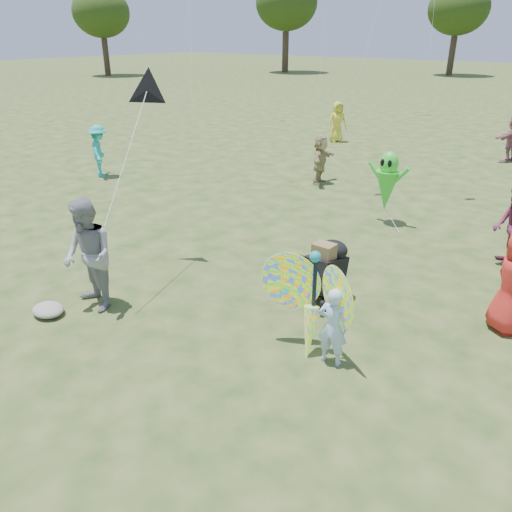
{
  "coord_description": "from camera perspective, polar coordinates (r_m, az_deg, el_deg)",
  "views": [
    {
      "loc": [
        4.1,
        -4.02,
        4.27
      ],
      "look_at": [
        -0.2,
        1.5,
        1.1
      ],
      "focal_mm": 35.0,
      "sensor_mm": 36.0,
      "label": 1
    }
  ],
  "objects": [
    {
      "name": "ground",
      "position": [
        7.16,
        -6.28,
        -12.43
      ],
      "size": [
        160.0,
        160.0,
        0.0
      ],
      "primitive_type": "plane",
      "color": "#51592B",
      "rests_on": "ground"
    },
    {
      "name": "child_girl",
      "position": [
        6.95,
        8.76,
        -7.98
      ],
      "size": [
        0.47,
        0.35,
        1.17
      ],
      "primitive_type": "imported",
      "rotation": [
        0.0,
        0.0,
        3.32
      ],
      "color": "#ACD0F3",
      "rests_on": "ground"
    },
    {
      "name": "adult_man",
      "position": [
        8.5,
        -18.6,
        -0.01
      ],
      "size": [
        1.04,
        0.88,
        1.89
      ],
      "primitive_type": "imported",
      "rotation": [
        0.0,
        0.0,
        -0.2
      ],
      "color": "gray",
      "rests_on": "ground"
    },
    {
      "name": "grey_bag",
      "position": [
        8.91,
        -22.68,
        -5.68
      ],
      "size": [
        0.57,
        0.47,
        0.18
      ],
      "primitive_type": "ellipsoid",
      "color": "gray",
      "rests_on": "ground"
    },
    {
      "name": "crowd_d",
      "position": [
        15.41,
        7.36,
        10.89
      ],
      "size": [
        0.67,
        1.41,
        1.46
      ],
      "primitive_type": "imported",
      "rotation": [
        0.0,
        0.0,
        1.75
      ],
      "color": "tan",
      "rests_on": "ground"
    },
    {
      "name": "crowd_e",
      "position": [
        10.74,
        27.25,
        2.87
      ],
      "size": [
        0.93,
        1.0,
        1.65
      ],
      "primitive_type": "imported",
      "rotation": [
        0.0,
        0.0,
        5.21
      ],
      "color": "maroon",
      "rests_on": "ground"
    },
    {
      "name": "crowd_g",
      "position": [
        21.71,
        9.28,
        14.89
      ],
      "size": [
        0.9,
        0.94,
        1.62
      ],
      "primitive_type": "imported",
      "rotation": [
        0.0,
        0.0,
        0.9
      ],
      "color": "yellow",
      "rests_on": "ground"
    },
    {
      "name": "crowd_i",
      "position": [
        16.77,
        -17.44,
        11.35
      ],
      "size": [
        1.18,
        1.13,
        1.62
      ],
      "primitive_type": "imported",
      "rotation": [
        0.0,
        0.0,
        2.44
      ],
      "color": "#21B6AE",
      "rests_on": "ground"
    },
    {
      "name": "crowd_j",
      "position": [
        20.23,
        27.25,
        11.86
      ],
      "size": [
        0.92,
        1.55,
        1.6
      ],
      "primitive_type": "imported",
      "rotation": [
        0.0,
        0.0,
        4.39
      ],
      "color": "#9D5A6B",
      "rests_on": "ground"
    },
    {
      "name": "jogging_stroller",
      "position": [
        8.49,
        8.0,
        -1.38
      ],
      "size": [
        0.53,
        1.06,
        1.09
      ],
      "rotation": [
        0.0,
        0.0,
        -0.01
      ],
      "color": "black",
      "rests_on": "ground"
    },
    {
      "name": "butterfly_kite",
      "position": [
        7.04,
        6.43,
        -5.36
      ],
      "size": [
        1.74,
        0.75,
        1.77
      ],
      "color": "#E52446",
      "rests_on": "ground"
    },
    {
      "name": "delta_kite_rig",
      "position": [
        9.64,
        -12.38,
        17.88
      ],
      "size": [
        1.53,
        2.31,
        2.17
      ],
      "color": "black",
      "rests_on": "ground"
    },
    {
      "name": "alien_kite",
      "position": [
        12.29,
        14.73,
        7.98
      ],
      "size": [
        1.12,
        0.69,
        1.74
      ],
      "color": "green",
      "rests_on": "ground"
    }
  ]
}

